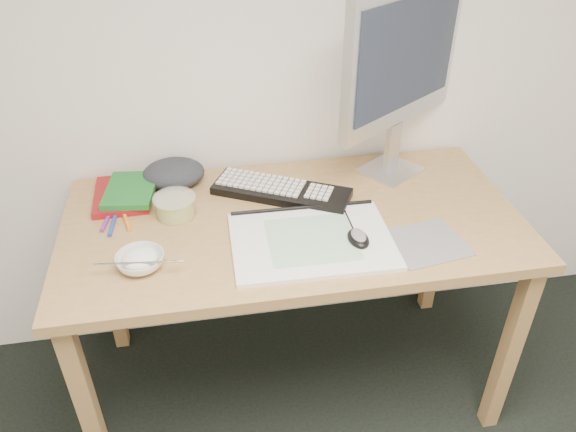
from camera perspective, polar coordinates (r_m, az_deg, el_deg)
name	(u,v)px	position (r m, az deg, el deg)	size (l,w,h in m)	color
desk	(293,239)	(1.77, 0.52, -2.39)	(1.40, 0.70, 0.75)	tan
mousepad	(426,243)	(1.67, 13.83, -2.68)	(0.21, 0.19, 0.00)	gray
sketchpad	(312,241)	(1.62, 2.43, -2.55)	(0.46, 0.33, 0.01)	white
keyboard	(282,191)	(1.83, -0.66, 2.52)	(0.44, 0.14, 0.03)	black
monitor	(403,61)	(1.83, 11.58, 15.13)	(0.46, 0.34, 0.63)	silver
mouse	(358,236)	(1.61, 7.17, -2.00)	(0.06, 0.09, 0.03)	black
rice_bowl	(140,261)	(1.57, -14.77, -4.48)	(0.13, 0.13, 0.04)	white
chopsticks	(139,263)	(1.53, -14.91, -4.61)	(0.02, 0.02, 0.23)	silver
fruit_tub	(175,206)	(1.75, -11.40, 0.99)	(0.13, 0.13, 0.06)	#F1F055
book_red	(122,195)	(1.89, -16.51, 2.06)	(0.17, 0.23, 0.02)	maroon
book_green	(131,190)	(1.87, -15.71, 2.55)	(0.15, 0.21, 0.02)	#186323
cloth_lump	(174,173)	(1.92, -11.53, 4.27)	(0.17, 0.14, 0.07)	#292B32
pencil_pink	(300,200)	(1.80, 1.23, 1.64)	(0.01, 0.01, 0.18)	pink
pencil_tan	(303,205)	(1.78, 1.52, 1.12)	(0.01, 0.01, 0.18)	tan
pencil_black	(313,211)	(1.75, 2.58, 0.54)	(0.01, 0.01, 0.18)	black
marker_blue	(113,223)	(1.77, -17.33, -0.65)	(0.01, 0.01, 0.13)	#1F3BA8
marker_orange	(126,218)	(1.78, -16.18, -0.20)	(0.01, 0.01, 0.13)	orange
marker_purple	(108,218)	(1.80, -17.85, -0.22)	(0.01, 0.01, 0.13)	#76268D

